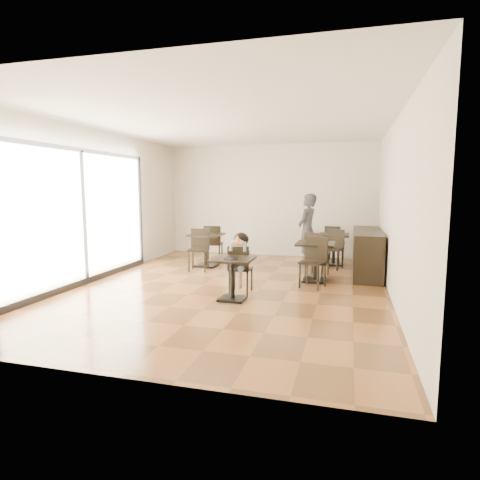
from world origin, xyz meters
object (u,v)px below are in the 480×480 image
(adult_patron, at_px, (307,230))
(chair_left_b, at_px, (198,250))
(cafe_table_back, at_px, (334,249))
(child_chair, at_px, (241,269))
(child, at_px, (241,263))
(chair_mid_a, at_px, (317,254))
(chair_mid_b, at_px, (313,263))
(chair_left_a, at_px, (214,244))
(cafe_table_mid, at_px, (315,262))
(chair_back_a, at_px, (334,243))
(cafe_table_left, at_px, (206,250))
(child_table, at_px, (232,279))
(chair_back_b, at_px, (333,249))

(adult_patron, height_order, chair_left_b, adult_patron)
(cafe_table_back, bearing_deg, child_chair, -115.73)
(child, distance_m, chair_mid_a, 2.22)
(child_chair, bearing_deg, cafe_table_back, -115.73)
(adult_patron, relative_size, chair_mid_b, 1.83)
(adult_patron, xyz_separation_m, chair_left_a, (-2.42, -0.22, -0.41))
(child_chair, xyz_separation_m, cafe_table_mid, (1.28, 1.27, -0.04))
(cafe_table_mid, height_order, chair_left_b, chair_left_b)
(chair_mid_a, height_order, chair_back_a, chair_mid_a)
(cafe_table_mid, height_order, cafe_table_left, same)
(child_table, xyz_separation_m, chair_left_b, (-1.49, 2.21, 0.12))
(chair_back_b, bearing_deg, child, -103.34)
(child_table, distance_m, chair_back_b, 3.64)
(child_chair, xyz_separation_m, cafe_table_left, (-1.49, 2.21, -0.04))
(chair_mid_b, relative_size, chair_left_a, 1.00)
(child_table, height_order, chair_mid_a, chair_mid_a)
(child_table, relative_size, chair_mid_a, 0.75)
(adult_patron, distance_m, chair_left_b, 2.78)
(child, distance_m, cafe_table_back, 3.64)
(adult_patron, bearing_deg, child_chair, -0.58)
(chair_back_a, bearing_deg, chair_mid_a, 98.17)
(cafe_table_back, bearing_deg, chair_mid_a, -101.73)
(child_table, distance_m, cafe_table_back, 4.14)
(chair_mid_a, height_order, chair_mid_b, same)
(cafe_table_mid, bearing_deg, cafe_table_left, 161.33)
(chair_mid_a, relative_size, chair_left_b, 1.00)
(adult_patron, height_order, chair_mid_b, adult_patron)
(adult_patron, distance_m, cafe_table_back, 0.88)
(child_table, bearing_deg, chair_left_a, 114.26)
(chair_left_a, xyz_separation_m, chair_back_a, (3.07, 1.07, -0.02))
(chair_left_b, bearing_deg, adult_patron, 20.44)
(child_chair, relative_size, cafe_table_left, 1.09)
(child_table, height_order, chair_left_a, chair_left_a)
(chair_mid_a, bearing_deg, chair_back_a, -81.74)
(child_table, distance_m, chair_left_a, 3.63)
(cafe_table_back, xyz_separation_m, chair_left_a, (-3.07, -0.52, 0.10))
(chair_mid_b, bearing_deg, chair_back_a, 101.28)
(chair_mid_a, height_order, chair_left_b, same)
(cafe_table_left, relative_size, chair_left_b, 0.83)
(chair_mid_a, bearing_deg, cafe_table_mid, 106.83)
(chair_left_b, bearing_deg, chair_back_b, 11.03)
(child, distance_m, chair_left_a, 3.13)
(chair_left_b, bearing_deg, chair_left_a, 81.83)
(chair_back_a, distance_m, chair_back_b, 1.10)
(child, bearing_deg, chair_mid_a, 54.97)
(child_table, relative_size, chair_left_a, 0.75)
(chair_mid_b, bearing_deg, chair_left_a, 160.49)
(child_table, relative_size, chair_mid_b, 0.75)
(child, height_order, chair_back_b, child)
(cafe_table_mid, relative_size, chair_mid_b, 0.83)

